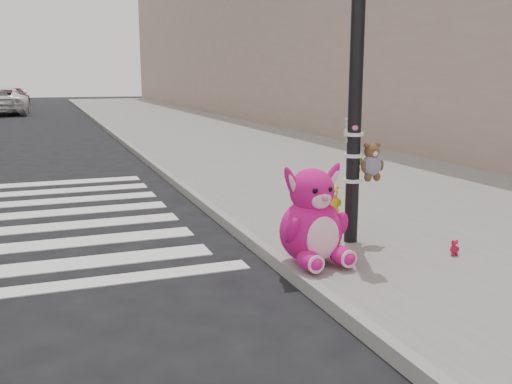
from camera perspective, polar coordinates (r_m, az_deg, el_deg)
name	(u,v)px	position (r m, az deg, el deg)	size (l,w,h in m)	color
ground	(171,353)	(4.62, -8.51, -15.67)	(120.00, 120.00, 0.00)	black
sidewalk_near	(276,154)	(15.33, 1.98, 3.84)	(7.00, 80.00, 0.14)	slate
curb_edge	(147,160)	(14.38, -10.85, 3.13)	(0.12, 80.00, 0.15)	gray
bld_near	(305,10)	(26.72, 4.92, 17.64)	(5.00, 60.00, 10.00)	tan
signal_pole	(357,104)	(6.79, 10.08, 8.70)	(0.70, 0.48, 4.00)	black
pink_bunny	(313,223)	(6.07, 5.70, -3.06)	(0.77, 0.84, 1.09)	#D5117B
red_teddy	(454,248)	(6.75, 19.22, -5.28)	(0.12, 0.08, 0.18)	#B71232
car_white_near	(4,101)	(35.60, -23.87, 8.31)	(2.48, 5.38, 1.50)	white
car_maroon_near	(14,96)	(48.15, -23.03, 8.81)	(1.77, 4.37, 1.27)	maroon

